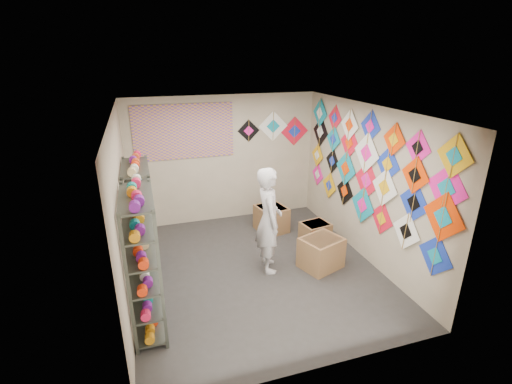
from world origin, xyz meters
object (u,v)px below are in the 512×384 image
object	(u,v)px
shelf_rack_back	(141,222)
carton_b	(315,233)
carton_c	(271,219)
carton_a	(321,253)
shelf_rack_front	(144,263)
shopkeeper	(269,220)

from	to	relation	value
shelf_rack_back	carton_b	bearing A→B (deg)	1.96
carton_c	carton_a	bearing A→B (deg)	-89.90
shelf_rack_front	carton_c	bearing A→B (deg)	40.68
carton_b	carton_c	size ratio (longest dim) A/B	0.85
shelf_rack_back	shopkeeper	xyz separation A→B (m)	(2.00, -0.46, -0.05)
shelf_rack_front	carton_c	distance (m)	3.42
carton_a	carton_c	size ratio (longest dim) A/B	1.08
carton_b	carton_a	bearing A→B (deg)	-119.85
carton_c	shelf_rack_front	bearing A→B (deg)	-151.00
shopkeeper	carton_a	bearing A→B (deg)	-97.27
shelf_rack_back	carton_b	world-z (taller)	shelf_rack_back
shelf_rack_back	carton_c	world-z (taller)	shelf_rack_back
shopkeeper	carton_b	distance (m)	1.47
shelf_rack_front	carton_a	xyz separation A→B (m)	(2.87, 0.60, -0.68)
carton_a	carton_c	xyz separation A→B (m)	(-0.33, 1.59, -0.01)
shelf_rack_front	carton_c	size ratio (longest dim) A/B	3.16
shopkeeper	carton_c	bearing A→B (deg)	-13.66
shopkeeper	shelf_rack_front	bearing A→B (deg)	121.00
shelf_rack_back	carton_c	size ratio (longest dim) A/B	3.16
carton_b	carton_c	world-z (taller)	carton_c
shelf_rack_back	shopkeeper	size ratio (longest dim) A/B	1.05
shopkeeper	carton_b	world-z (taller)	shopkeeper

